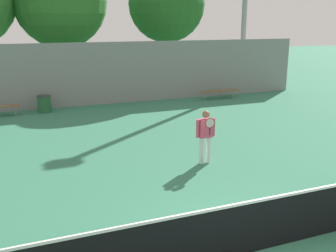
% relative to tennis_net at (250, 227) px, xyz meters
% --- Properties ---
extents(tennis_net, '(11.35, 0.09, 1.05)m').
position_rel_tennis_net_xyz_m(tennis_net, '(0.00, 0.00, 0.00)').
color(tennis_net, '#99999E').
rests_on(tennis_net, ground_plane).
extents(tennis_player, '(0.61, 0.41, 1.63)m').
position_rel_tennis_net_xyz_m(tennis_player, '(1.44, 4.57, 0.40)').
color(tennis_player, silver).
rests_on(tennis_player, ground_plane).
extents(bench_courtside_far, '(2.19, 0.40, 0.47)m').
position_rel_tennis_net_xyz_m(bench_courtside_far, '(6.90, 13.41, -0.10)').
color(bench_courtside_far, brown).
rests_on(bench_courtside_far, ground_plane).
extents(trash_bin, '(0.64, 0.64, 0.79)m').
position_rel_tennis_net_xyz_m(trash_bin, '(-2.42, 13.58, -0.14)').
color(trash_bin, '#235B33').
rests_on(trash_bin, ground_plane).
extents(back_fence, '(24.23, 0.06, 3.16)m').
position_rel_tennis_net_xyz_m(back_fence, '(0.00, 14.36, 1.04)').
color(back_fence, gray).
rests_on(back_fence, ground_plane).
extents(tree_green_tall, '(4.65, 4.65, 7.51)m').
position_rel_tennis_net_xyz_m(tree_green_tall, '(5.49, 17.82, 4.62)').
color(tree_green_tall, brown).
rests_on(tree_green_tall, ground_plane).
extents(tree_green_broad, '(5.24, 5.24, 7.88)m').
position_rel_tennis_net_xyz_m(tree_green_broad, '(-0.76, 18.43, 4.70)').
color(tree_green_broad, brown).
rests_on(tree_green_broad, ground_plane).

